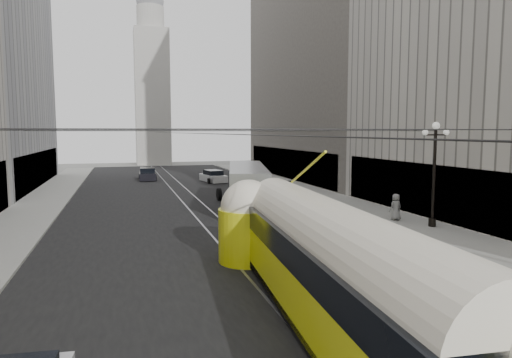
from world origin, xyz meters
TOP-DOWN VIEW (x-y plane):
  - road at (0.00, 32.50)m, footprint 20.00×85.00m
  - sidewalk_left at (-12.00, 36.00)m, footprint 4.00×72.00m
  - sidewalk_right at (12.00, 36.00)m, footprint 4.00×72.00m
  - rail_left at (-0.75, 32.50)m, footprint 0.12×85.00m
  - rail_right at (0.75, 32.50)m, footprint 0.12×85.00m
  - building_right_far at (20.00, 48.00)m, footprint 12.60×32.60m
  - distant_tower at (0.00, 80.00)m, footprint 6.00×6.00m
  - lamppost_right_mid at (12.60, 18.00)m, footprint 1.86×0.44m
  - catenary at (0.12, 31.49)m, footprint 25.00×72.00m
  - streetcar at (0.50, 7.05)m, footprint 3.97×17.45m
  - city_bus at (3.75, 28.66)m, footprint 5.60×13.32m
  - sedan_white_far at (4.70, 47.37)m, footprint 2.66×4.76m
  - sedan_dark_far at (-2.61, 52.09)m, footprint 2.14×4.85m
  - pedestrian_sidewalk_right at (11.57, 20.36)m, footprint 0.89×0.58m

SIDE VIEW (x-z plane):
  - road at x=0.00m, z-range -0.01..0.01m
  - rail_left at x=-0.75m, z-range -0.02..0.02m
  - rail_right at x=0.75m, z-range -0.02..0.02m
  - sidewalk_left at x=-12.00m, z-range 0.00..0.15m
  - sidewalk_right at x=12.00m, z-range 0.00..0.15m
  - sedan_white_far at x=4.70m, z-range -0.07..1.35m
  - sedan_dark_far at x=-2.61m, z-range -0.07..1.44m
  - pedestrian_sidewalk_right at x=11.57m, z-range 0.15..1.89m
  - city_bus at x=3.75m, z-range 0.16..3.43m
  - streetcar at x=0.50m, z-range -0.04..3.79m
  - lamppost_right_mid at x=12.60m, z-range 0.56..6.93m
  - catenary at x=0.12m, z-range 5.77..6.00m
  - distant_tower at x=0.00m, z-range -0.71..30.65m
  - building_right_far at x=20.00m, z-range 0.01..32.61m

